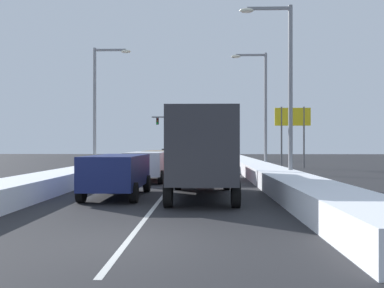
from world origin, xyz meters
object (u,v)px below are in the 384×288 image
(suv_black_center_lane_fifth, at_px, (173,155))
(street_lamp_right_near, at_px, (284,79))
(box_truck_right_lane_nearest, at_px, (202,150))
(sedan_silver_right_lane_fourth, at_px, (206,159))
(suv_tan_center_lane_third, at_px, (160,160))
(suv_white_center_lane_second, at_px, (147,164))
(sedan_maroon_right_lane_fifth, at_px, (202,157))
(street_lamp_right_mid, at_px, (261,102))
(sedan_gray_right_lane_third, at_px, (206,162))
(roadside_sign_right, at_px, (293,123))
(suv_navy_center_lane_nearest, at_px, (117,172))
(street_lamp_left_mid, at_px, (99,99))
(suv_red_right_lane_second, at_px, (205,163))
(traffic_light_gantry, at_px, (200,126))
(sedan_green_center_lane_fourth, at_px, (166,160))

(suv_black_center_lane_fifth, bearing_deg, street_lamp_right_near, -72.00)
(box_truck_right_lane_nearest, height_order, sedan_silver_right_lane_fourth, box_truck_right_lane_nearest)
(suv_tan_center_lane_third, bearing_deg, street_lamp_right_near, -50.20)
(suv_white_center_lane_second, bearing_deg, box_truck_right_lane_nearest, -66.36)
(box_truck_right_lane_nearest, xyz_separation_m, street_lamp_right_near, (4.12, 4.75, 3.50))
(street_lamp_right_near, bearing_deg, suv_black_center_lane_fifth, 108.00)
(sedan_maroon_right_lane_fifth, xyz_separation_m, street_lamp_right_mid, (4.45, -13.86, 4.51))
(sedan_gray_right_lane_third, height_order, street_lamp_right_mid, street_lamp_right_mid)
(street_lamp_right_near, relative_size, street_lamp_right_mid, 1.03)
(box_truck_right_lane_nearest, xyz_separation_m, roadside_sign_right, (8.07, 20.92, 2.12))
(suv_navy_center_lane_nearest, distance_m, street_lamp_left_mid, 13.41)
(street_lamp_right_mid, bearing_deg, sedan_maroon_right_lane_fifth, 107.79)
(suv_navy_center_lane_nearest, distance_m, suv_black_center_lane_fifth, 26.74)
(suv_red_right_lane_second, relative_size, suv_black_center_lane_fifth, 1.00)
(suv_red_right_lane_second, xyz_separation_m, roadside_sign_right, (7.90, 12.34, 3.00))
(suv_red_right_lane_second, bearing_deg, sedan_maroon_right_lane_fifth, 90.82)
(traffic_light_gantry, bearing_deg, suv_white_center_lane_second, -94.63)
(suv_white_center_lane_second, distance_m, street_lamp_right_mid, 11.25)
(street_lamp_left_mid, distance_m, roadside_sign_right, 17.54)
(street_lamp_right_mid, bearing_deg, sedan_silver_right_lane_fourth, 117.63)
(suv_tan_center_lane_third, bearing_deg, street_lamp_right_mid, 7.79)
(street_lamp_right_mid, height_order, roadside_sign_right, street_lamp_right_mid)
(suv_white_center_lane_second, distance_m, street_lamp_left_mid, 7.85)
(suv_red_right_lane_second, relative_size, sedan_silver_right_lane_fourth, 1.09)
(sedan_gray_right_lane_third, relative_size, sedan_maroon_right_lane_fifth, 1.00)
(sedan_gray_right_lane_third, bearing_deg, suv_black_center_lane_fifth, 106.64)
(sedan_gray_right_lane_third, relative_size, traffic_light_gantry, 0.42)
(sedan_maroon_right_lane_fifth, relative_size, suv_black_center_lane_fifth, 0.92)
(box_truck_right_lane_nearest, bearing_deg, traffic_light_gantry, 90.57)
(sedan_green_center_lane_fourth, distance_m, street_lamp_right_near, 17.62)
(suv_black_center_lane_fifth, height_order, street_lamp_left_mid, street_lamp_left_mid)
(suv_white_center_lane_second, xyz_separation_m, roadside_sign_right, (11.22, 13.72, 3.00))
(sedan_silver_right_lane_fourth, relative_size, roadside_sign_right, 0.82)
(suv_tan_center_lane_third, distance_m, suv_black_center_lane_fifth, 13.59)
(sedan_gray_right_lane_third, distance_m, roadside_sign_right, 9.92)
(suv_black_center_lane_fifth, xyz_separation_m, traffic_light_gantry, (2.70, 14.07, 3.71))
(suv_navy_center_lane_nearest, relative_size, roadside_sign_right, 0.89)
(sedan_gray_right_lane_third, bearing_deg, street_lamp_right_mid, -17.78)
(sedan_maroon_right_lane_fifth, height_order, roadside_sign_right, roadside_sign_right)
(street_lamp_left_mid, bearing_deg, suv_white_center_lane_second, -52.02)
(sedan_silver_right_lane_fourth, distance_m, street_lamp_right_mid, 9.80)
(suv_navy_center_lane_nearest, distance_m, street_lamp_right_mid, 16.69)
(traffic_light_gantry, xyz_separation_m, roadside_sign_right, (8.48, -20.16, -0.71))
(sedan_maroon_right_lane_fifth, xyz_separation_m, suv_navy_center_lane_nearest, (-3.29, -28.03, 0.25))
(suv_tan_center_lane_third, xyz_separation_m, roadside_sign_right, (11.18, 7.49, 3.00))
(roadside_sign_right, bearing_deg, street_lamp_right_near, -103.73)
(street_lamp_right_mid, bearing_deg, traffic_light_gantry, 100.10)
(street_lamp_right_near, bearing_deg, suv_white_center_lane_second, 161.40)
(traffic_light_gantry, bearing_deg, suv_black_center_lane_fifth, -100.86)
(suv_navy_center_lane_nearest, height_order, suv_tan_center_lane_third, same)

